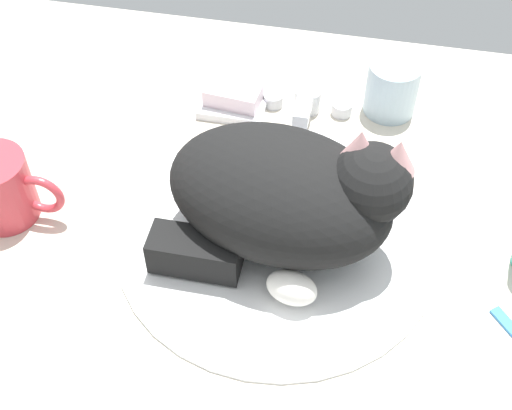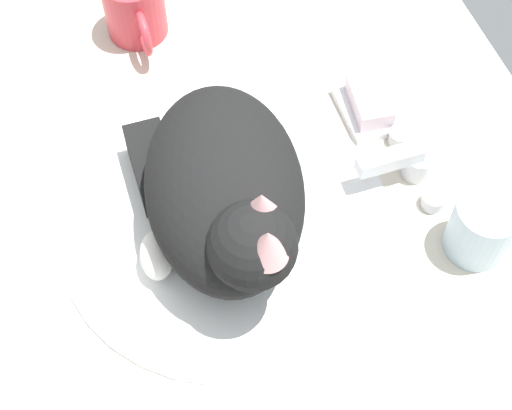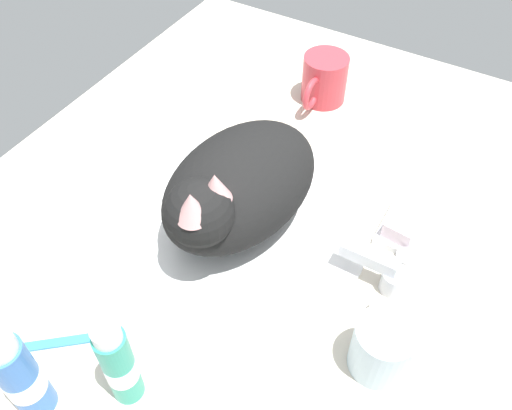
{
  "view_description": "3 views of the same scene",
  "coord_description": "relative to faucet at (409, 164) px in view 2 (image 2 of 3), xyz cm",
  "views": [
    {
      "loc": [
        7.68,
        -51.64,
        65.7
      ],
      "look_at": [
        -2.78,
        1.03,
        4.12
      ],
      "focal_mm": 50.22,
      "sensor_mm": 36.0,
      "label": 1
    },
    {
      "loc": [
        42.77,
        -10.44,
        74.34
      ],
      "look_at": [
        2.46,
        2.69,
        6.58
      ],
      "focal_mm": 53.68,
      "sensor_mm": 36.0,
      "label": 2
    },
    {
      "loc": [
        43.46,
        27.48,
        60.99
      ],
      "look_at": [
        0.5,
        2.68,
        5.56
      ],
      "focal_mm": 38.09,
      "sensor_mm": 36.0,
      "label": 3
    }
  ],
  "objects": [
    {
      "name": "faucet",
      "position": [
        0.0,
        0.0,
        0.0
      ],
      "size": [
        12.28,
        9.59,
        5.3
      ],
      "color": "silver",
      "rests_on": "ground_plane"
    },
    {
      "name": "rinse_cup",
      "position": [
        11.0,
        3.3,
        1.53
      ],
      "size": [
        7.01,
        7.01,
        7.57
      ],
      "color": "silver",
      "rests_on": "ground_plane"
    },
    {
      "name": "soap_dish",
      "position": [
        -10.0,
        -0.79,
        -1.65
      ],
      "size": [
        9.0,
        6.4,
        1.2
      ],
      "primitive_type": "cube",
      "color": "white",
      "rests_on": "ground_plane"
    },
    {
      "name": "sink_basin",
      "position": [
        0.0,
        -22.04,
        -1.84
      ],
      "size": [
        37.57,
        37.57,
        0.83
      ],
      "primitive_type": "cylinder",
      "color": "white",
      "rests_on": "ground_plane"
    },
    {
      "name": "coffee_mug",
      "position": [
        -32.36,
        -24.45,
        2.04
      ],
      "size": [
        12.07,
        7.97,
        8.58
      ],
      "color": "#C63842",
      "rests_on": "ground_plane"
    },
    {
      "name": "ground_plane",
      "position": [
        0.0,
        -22.04,
        -3.75
      ],
      "size": [
        110.0,
        82.5,
        3.0
      ],
      "primitive_type": "cube",
      "color": "beige"
    },
    {
      "name": "soap_bar",
      "position": [
        -10.0,
        -0.79,
        0.2
      ],
      "size": [
        7.82,
        4.94,
        2.5
      ],
      "primitive_type": "cube",
      "rotation": [
        0.0,
        0.0,
        -0.11
      ],
      "color": "silver",
      "rests_on": "soap_dish"
    },
    {
      "name": "cat",
      "position": [
        1.06,
        -22.34,
        5.77
      ],
      "size": [
        28.56,
        21.22,
        16.34
      ],
      "color": "black",
      "rests_on": "sink_basin"
    }
  ]
}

